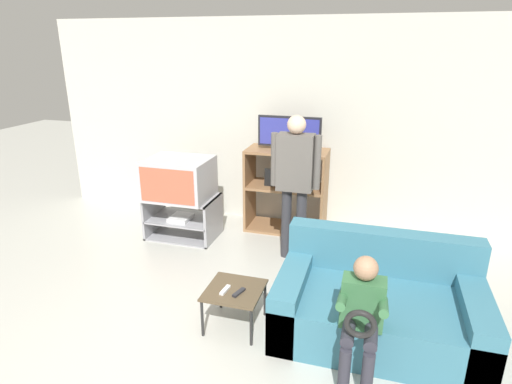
{
  "coord_description": "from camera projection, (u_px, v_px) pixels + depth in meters",
  "views": [
    {
      "loc": [
        1.21,
        -2.04,
        2.29
      ],
      "look_at": [
        0.08,
        1.78,
        0.9
      ],
      "focal_mm": 30.0,
      "sensor_mm": 36.0,
      "label": 1
    }
  ],
  "objects": [
    {
      "name": "person_standing_adult",
      "position": [
        295.0,
        175.0,
        4.53
      ],
      "size": [
        0.53,
        0.2,
        1.6
      ],
      "color": "#2D2D33",
      "rests_on": "ground_plane"
    },
    {
      "name": "remote_control_white",
      "position": [
        225.0,
        290.0,
        3.53
      ],
      "size": [
        0.05,
        0.15,
        0.02
      ],
      "primitive_type": "cube",
      "rotation": [
        0.0,
        0.0,
        -0.11
      ],
      "color": "silver",
      "rests_on": "snack_table"
    },
    {
      "name": "snack_table",
      "position": [
        234.0,
        293.0,
        3.57
      ],
      "size": [
        0.47,
        0.47,
        0.35
      ],
      "color": "brown",
      "rests_on": "ground_plane"
    },
    {
      "name": "television_main",
      "position": [
        179.0,
        178.0,
        5.12
      ],
      "size": [
        0.75,
        0.63,
        0.48
      ],
      "color": "#B2B2B7",
      "rests_on": "tv_stand"
    },
    {
      "name": "remote_control_black",
      "position": [
        239.0,
        292.0,
        3.5
      ],
      "size": [
        0.08,
        0.15,
        0.02
      ],
      "primitive_type": "cube",
      "rotation": [
        0.0,
        0.0,
        -0.31
      ],
      "color": "#232328",
      "rests_on": "snack_table"
    },
    {
      "name": "person_seated_child",
      "position": [
        362.0,
        312.0,
        2.93
      ],
      "size": [
        0.33,
        0.43,
        0.93
      ],
      "color": "#2D2D38",
      "rests_on": "ground_plane"
    },
    {
      "name": "couch",
      "position": [
        378.0,
        305.0,
        3.51
      ],
      "size": [
        1.62,
        0.99,
        0.77
      ],
      "color": "teal",
      "rests_on": "ground_plane"
    },
    {
      "name": "television_flat",
      "position": [
        289.0,
        134.0,
        5.14
      ],
      "size": [
        0.77,
        0.2,
        0.41
      ],
      "color": "black",
      "rests_on": "media_shelf"
    },
    {
      "name": "media_shelf",
      "position": [
        286.0,
        190.0,
        5.39
      ],
      "size": [
        1.0,
        0.48,
        1.06
      ],
      "color": "#8E6642",
      "rests_on": "ground_plane"
    },
    {
      "name": "wall_back",
      "position": [
        283.0,
        125.0,
        5.46
      ],
      "size": [
        6.4,
        0.06,
        2.6
      ],
      "color": "beige",
      "rests_on": "ground_plane"
    },
    {
      "name": "tv_stand",
      "position": [
        183.0,
        217.0,
        5.29
      ],
      "size": [
        0.84,
        0.56,
        0.52
      ],
      "color": "#939399",
      "rests_on": "ground_plane"
    }
  ]
}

